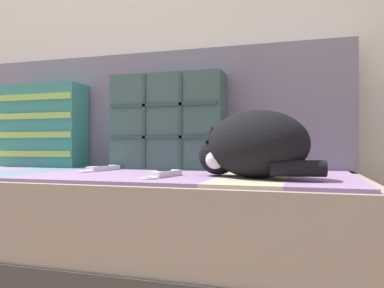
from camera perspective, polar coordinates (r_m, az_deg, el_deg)
couch at (r=1.49m, az=-14.76°, el=-11.85°), size 1.95×0.80×0.40m
sofa_backrest at (r=1.76m, az=-9.13°, el=4.86°), size 1.92×0.14×0.50m
throw_pillow_quilted at (r=1.53m, az=-3.69°, el=3.39°), size 0.46×0.14×0.38m
throw_pillow_striped at (r=1.82m, az=-21.66°, el=2.55°), size 0.38×0.14×0.37m
sleeping_cat at (r=1.11m, az=8.89°, el=-0.34°), size 0.38×0.30×0.20m
game_remote_near at (r=1.14m, az=-4.18°, el=-4.57°), size 0.08×0.19×0.02m
game_remote_far at (r=1.46m, az=-13.52°, el=-3.63°), size 0.07×0.21×0.02m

